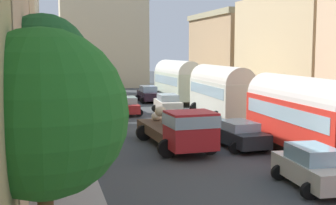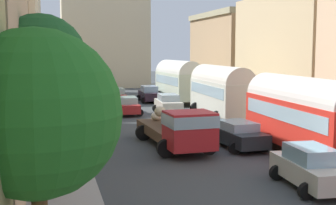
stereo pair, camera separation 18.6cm
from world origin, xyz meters
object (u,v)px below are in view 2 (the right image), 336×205
Objects in this scene: cargo_truck_0 at (179,128)px; car_6 at (149,94)px; parked_bus_2 at (221,89)px; car_2 at (106,89)px; car_5 at (168,104)px; car_0 at (127,106)px; car_3 at (310,167)px; parked_bus_3 at (178,79)px; pedestrian_1 at (66,104)px; pedestrian_0 at (39,169)px; parked_bus_1 at (303,112)px; car_1 at (117,96)px; car_4 at (238,134)px.

cargo_truck_0 is 1.72× the size of car_6.
parked_bus_2 is 2.16× the size of car_2.
car_6 reaches higher than car_5.
parked_bus_2 reaches higher than car_0.
car_6 is at bearing 89.53° from car_3.
parked_bus_3 is (-0.20, 11.12, 0.07)m from parked_bus_2.
pedestrian_1 reaches higher than car_3.
cargo_truck_0 reaches higher than pedestrian_0.
cargo_truck_0 is at bearing 155.40° from parked_bus_1.
pedestrian_0 reaches higher than car_1.
car_4 is (3.33, -22.08, -0.02)m from car_1.
parked_bus_3 reaches higher than car_4.
car_6 is at bearing 149.60° from parked_bus_3.
cargo_truck_0 is 22.59m from car_6.
car_0 is at bearing 91.73° from cargo_truck_0.
car_4 is at bearing -88.92° from car_5.
car_4 is 15.75m from pedestrian_1.
car_2 is at bearing 89.29° from car_0.
car_3 reaches higher than car_2.
car_2 is 0.95× the size of car_4.
pedestrian_1 is at bearing 111.89° from cargo_truck_0.
car_0 is at bearing 175.29° from car_5.
car_1 is (-5.96, 1.01, -1.56)m from parked_bus_3.
car_1 is 8.51m from car_2.
car_6 is at bearing 47.62° from pedestrian_1.
parked_bus_1 is 4.84× the size of pedestrian_1.
parked_bus_2 is 11.48m from cargo_truck_0.
cargo_truck_0 is at bearing 41.52° from pedestrian_0.
cargo_truck_0 is 1.89× the size of car_0.
car_0 is 2.15× the size of pedestrian_1.
car_5 is (-0.06, 21.08, 0.01)m from car_3.
cargo_truck_0 is 2.07× the size of car_1.
car_2 is at bearing 90.52° from car_1.
car_5 is at bearing 129.17° from parked_bus_2.
pedestrian_1 is (-10.88, 15.64, -1.09)m from parked_bus_1.
car_2 is 2.27× the size of pedestrian_0.
car_0 is at bearing 104.44° from car_4.
car_2 is 2.15× the size of pedestrian_1.
car_5 is at bearing 90.16° from car_3.
pedestrian_1 reaches higher than car_1.
parked_bus_3 is 29.75m from pedestrian_0.
parked_bus_1 is at bearing -43.80° from car_4.
parked_bus_1 reaches higher than car_0.
car_0 is 2.28× the size of pedestrian_0.
car_5 is (-3.09, 3.80, -1.44)m from parked_bus_2.
parked_bus_2 is 1.97× the size of car_6.
parked_bus_1 is 6.28m from cargo_truck_0.
parked_bus_3 reaches higher than car_1.
car_0 reaches higher than car_4.
car_0 is at bearing -113.08° from car_6.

